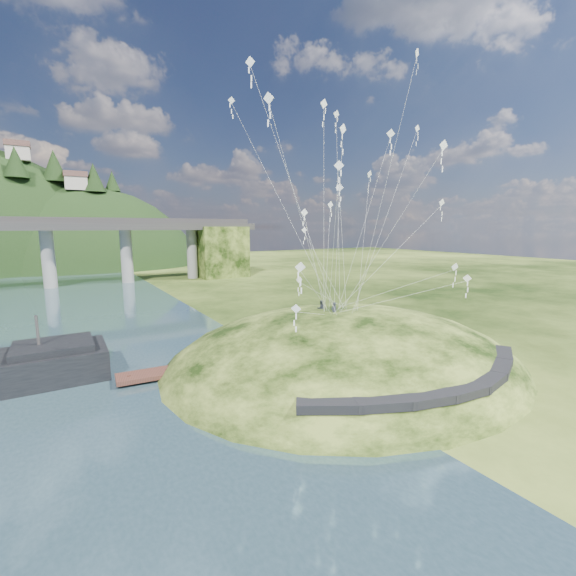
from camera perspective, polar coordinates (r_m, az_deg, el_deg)
ground at (r=32.69m, az=-0.55°, el=-14.25°), size 320.00×320.00×0.00m
grass_hill at (r=39.07m, az=8.29°, el=-12.72°), size 36.00×32.00×13.00m
footpath at (r=29.92m, az=22.44°, el=-12.91°), size 22.29×5.84×0.83m
wooden_dock at (r=36.42m, az=-12.52°, el=-11.20°), size 14.62×3.29×1.04m
kite_flyers at (r=37.62m, az=5.63°, el=-1.92°), size 0.91×2.73×1.91m
kite_swarm at (r=36.70m, az=9.13°, el=16.64°), size 19.94×17.24×21.27m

